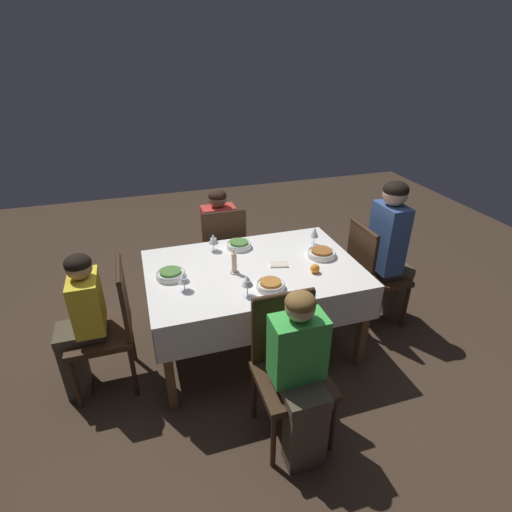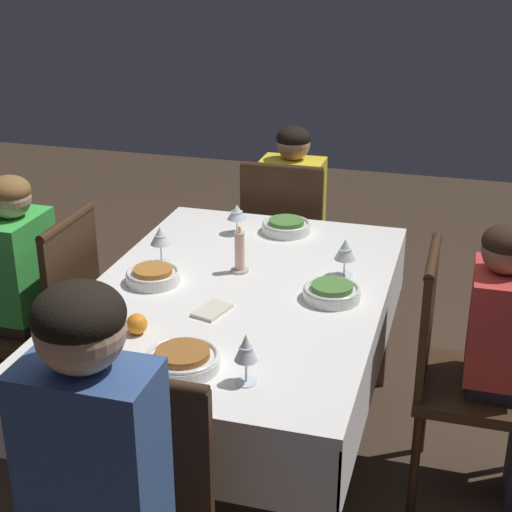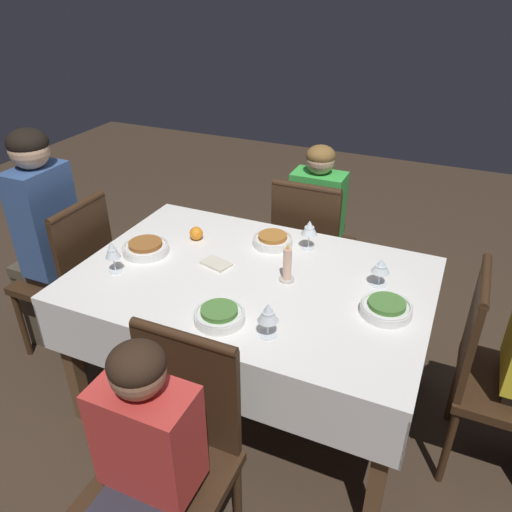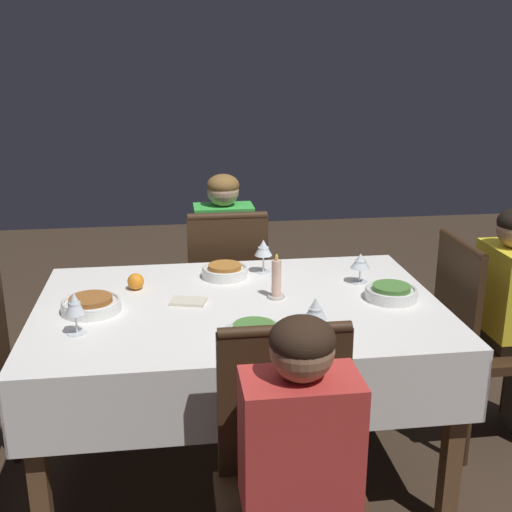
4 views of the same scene
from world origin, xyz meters
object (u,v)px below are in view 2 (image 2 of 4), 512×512
Objects in this scene: wine_glass_west at (246,349)px; wine_glass_south at (345,251)px; wine_glass_east at (237,213)px; bowl_north at (153,275)px; bowl_west at (183,359)px; bowl_south at (332,292)px; napkin_red_folded at (212,310)px; chair_north at (48,315)px; person_child_green at (8,292)px; dining_table at (237,310)px; person_child_red at (511,357)px; person_child_yellow at (295,217)px; wine_glass_north at (160,237)px; candle_centerpiece at (240,254)px; orange_fruit at (137,324)px; chair_east at (287,241)px; chair_south at (459,366)px; bowl_east at (286,226)px.

wine_glass_west is 1.06× the size of wine_glass_south.
bowl_north is at bearing 165.14° from wine_glass_east.
bowl_west and bowl_south have the same top height.
wine_glass_east is 0.85× the size of napkin_red_folded.
wine_glass_south is (0.20, -1.13, 0.32)m from chair_north.
bowl_south is at bearing 89.80° from person_child_green.
dining_table is 0.95m from person_child_red.
chair_north reaches higher than napkin_red_folded.
bowl_north is (-1.23, 0.24, 0.18)m from person_child_yellow.
wine_glass_west is at bearing -142.67° from wine_glass_north.
person_child_yellow is at bearing 22.80° from wine_glass_south.
bowl_south is 1.10× the size of candle_centerpiece.
person_child_green is 0.87m from orange_fruit.
person_child_green is at bearing 101.73° from wine_glass_north.
person_child_red is (-0.98, -1.02, 0.06)m from chair_east.
napkin_red_folded is (-1.39, -0.04, 0.16)m from person_child_yellow.
bowl_south is 2.97× the size of orange_fruit.
person_child_green is at bearing 60.76° from orange_fruit.
person_child_red is at bearing -86.48° from dining_table.
bowl_south is at bearing -30.33° from bowl_west.
wine_glass_north is (0.14, 0.34, 0.19)m from dining_table.
person_child_red is at bearing -49.51° from wine_glass_west.
chair_north is at bearing 54.23° from orange_fruit.
chair_south is at bearing -72.84° from napkin_red_folded.
napkin_red_folded is (-0.71, -0.13, -0.08)m from wine_glass_east.
orange_fruit is (-0.42, -0.74, 0.18)m from person_child_green.
wine_glass_north is at bearing 37.33° from wine_glass_west.
chair_north is at bearing 129.00° from wine_glass_east.
orange_fruit reaches higher than bowl_north.
bowl_east is (0.57, -0.98, 0.17)m from person_child_green.
orange_fruit is at bearing 177.20° from wine_glass_east.
bowl_east is 0.49m from wine_glass_south.
person_child_red is 1.14m from bowl_west.
wine_glass_east is at bearing 17.10° from dining_table.
wine_glass_east is (1.07, 0.17, 0.06)m from bowl_west.
person_child_green is 7.40× the size of wine_glass_south.
person_child_yellow reaches higher than dining_table.
person_child_green is at bearing 49.21° from chair_east.
wine_glass_east is 0.71m from bowl_south.
person_child_red is at bearing -57.19° from bowl_west.
chair_east reaches higher than bowl_north.
bowl_east is (-0.61, -0.10, 0.18)m from person_child_yellow.
wine_glass_east reaches higher than napkin_red_folded.
person_child_yellow reaches higher than bowl_north.
candle_centerpiece is 1.20× the size of napkin_red_folded.
bowl_north is (-0.09, 1.26, 0.19)m from person_child_red.
napkin_red_folded is at bearing -136.71° from wine_glass_north.
person_child_yellow is at bearing 8.82° from wine_glass_west.
chair_north is (-1.02, 0.71, 0.00)m from chair_east.
person_child_red is at bearing 91.18° from person_child_green.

